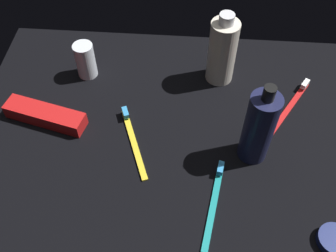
# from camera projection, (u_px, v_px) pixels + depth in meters

# --- Properties ---
(ground_plane) EXTENTS (0.84, 0.64, 0.01)m
(ground_plane) POSITION_uv_depth(u_px,v_px,m) (168.00, 136.00, 0.82)
(ground_plane) COLOR black
(lotion_bottle) EXTENTS (0.06, 0.06, 0.19)m
(lotion_bottle) POSITION_uv_depth(u_px,v_px,m) (259.00, 128.00, 0.72)
(lotion_bottle) COLOR #1B1E40
(lotion_bottle) RESTS_ON ground_plane
(bodywash_bottle) EXTENTS (0.06, 0.06, 0.18)m
(bodywash_bottle) POSITION_uv_depth(u_px,v_px,m) (222.00, 51.00, 0.86)
(bodywash_bottle) COLOR silver
(bodywash_bottle) RESTS_ON ground_plane
(deodorant_stick) EXTENTS (0.05, 0.05, 0.09)m
(deodorant_stick) POSITION_uv_depth(u_px,v_px,m) (85.00, 60.00, 0.89)
(deodorant_stick) COLOR silver
(deodorant_stick) RESTS_ON ground_plane
(toothbrush_yellow) EXTENTS (0.08, 0.17, 0.02)m
(toothbrush_yellow) POSITION_uv_depth(u_px,v_px,m) (133.00, 138.00, 0.80)
(toothbrush_yellow) COLOR yellow
(toothbrush_yellow) RESTS_ON ground_plane
(toothbrush_teal) EXTENTS (0.04, 0.18, 0.02)m
(toothbrush_teal) POSITION_uv_depth(u_px,v_px,m) (214.00, 199.00, 0.72)
(toothbrush_teal) COLOR teal
(toothbrush_teal) RESTS_ON ground_plane
(toothbrush_red) EXTENTS (0.11, 0.16, 0.02)m
(toothbrush_red) POSITION_uv_depth(u_px,v_px,m) (292.00, 104.00, 0.86)
(toothbrush_red) COLOR red
(toothbrush_red) RESTS_ON ground_plane
(toothpaste_box_red) EXTENTS (0.18, 0.09, 0.03)m
(toothpaste_box_red) POSITION_uv_depth(u_px,v_px,m) (45.00, 115.00, 0.83)
(toothpaste_box_red) COLOR red
(toothpaste_box_red) RESTS_ON ground_plane
(cream_tin_left) EXTENTS (0.06, 0.06, 0.02)m
(cream_tin_left) POSITION_uv_depth(u_px,v_px,m) (334.00, 240.00, 0.67)
(cream_tin_left) COLOR navy
(cream_tin_left) RESTS_ON ground_plane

